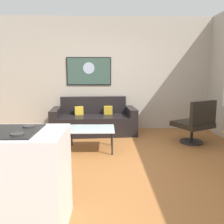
# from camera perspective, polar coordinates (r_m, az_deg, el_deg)

# --- Properties ---
(ground) EXTENTS (6.40, 6.40, 0.04)m
(ground) POSITION_cam_1_polar(r_m,az_deg,el_deg) (3.74, -1.16, -13.35)
(ground) COLOR #995E2E
(back_wall) EXTENTS (6.40, 0.05, 2.80)m
(back_wall) POSITION_cam_1_polar(r_m,az_deg,el_deg) (5.86, -1.26, 9.32)
(back_wall) COLOR #AFA595
(back_wall) RESTS_ON ground
(couch) EXTENTS (2.03, 0.98, 0.86)m
(couch) POSITION_cam_1_polar(r_m,az_deg,el_deg) (5.51, -4.52, -2.33)
(couch) COLOR black
(couch) RESTS_ON ground
(coffee_table) EXTENTS (0.89, 0.64, 0.42)m
(coffee_table) POSITION_cam_1_polar(r_m,az_deg,el_deg) (4.31, -5.35, -4.49)
(coffee_table) COLOR silver
(coffee_table) RESTS_ON ground
(armchair) EXTENTS (0.88, 0.87, 0.91)m
(armchair) POSITION_cam_1_polar(r_m,az_deg,el_deg) (4.95, 20.10, -2.57)
(armchair) COLOR black
(armchair) RESTS_ON ground
(wall_painting) EXTENTS (1.11, 0.03, 0.70)m
(wall_painting) POSITION_cam_1_polar(r_m,az_deg,el_deg) (5.84, -5.77, 10.07)
(wall_painting) COLOR black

